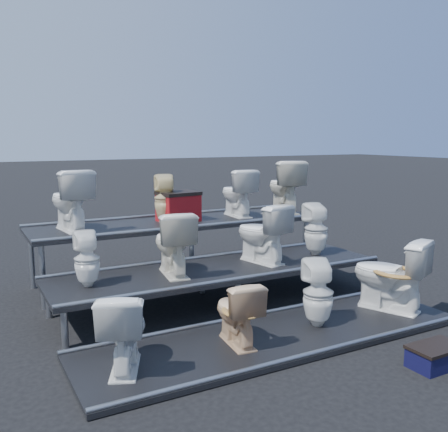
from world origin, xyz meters
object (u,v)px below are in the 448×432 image
red_crate (178,208)px  toilet_6 (261,233)px  toilet_3 (390,274)px  toilet_9 (165,199)px  toilet_5 (173,243)px  toilet_1 (237,312)px  toilet_10 (237,193)px  toilet_2 (318,293)px  toilet_4 (87,259)px  toilet_8 (70,200)px  toilet_11 (285,186)px  toilet_0 (123,329)px  toilet_7 (316,229)px  step_stool (435,358)px

red_crate → toilet_6: bearing=-72.0°
toilet_3 → red_crate: (-1.57, 2.60, 0.56)m
toilet_9 → red_crate: (0.20, -0.00, -0.15)m
toilet_6 → toilet_5: bearing=-12.2°
toilet_1 → toilet_5: (-0.13, 1.30, 0.46)m
red_crate → toilet_3: bearing=-66.1°
toilet_9 → red_crate: toilet_9 is taller
toilet_3 → toilet_10: size_ratio=1.18×
toilet_2 → toilet_10: size_ratio=0.99×
toilet_4 → toilet_8: toilet_8 is taller
toilet_11 → toilet_3: bearing=98.3°
toilet_0 → toilet_7: (3.15, 1.30, 0.40)m
toilet_6 → toilet_7: 0.90m
toilet_8 → step_stool: size_ratio=1.66×
toilet_4 → toilet_5: 1.01m
toilet_1 → red_crate: size_ratio=1.21×
toilet_3 → toilet_8: 4.12m
toilet_1 → toilet_2: (1.01, 0.00, 0.04)m
toilet_3 → toilet_4: 3.47m
toilet_0 → toilet_5: 1.70m
toilet_3 → toilet_7: size_ratio=1.21×
toilet_5 → step_stool: 3.03m
toilet_3 → step_stool: 1.43m
toilet_4 → toilet_11: (3.52, 1.30, 0.52)m
toilet_8 → toilet_11: 3.42m
red_crate → toilet_7: bearing=-48.0°
toilet_5 → toilet_4: bearing=8.5°
toilet_3 → toilet_11: 2.74m
toilet_3 → red_crate: bearing=-82.3°
toilet_0 → toilet_7: 3.43m
toilet_7 → toilet_9: toilet_9 is taller
toilet_1 → toilet_2: toilet_2 is taller
toilet_3 → toilet_9: 3.22m
toilet_2 → step_stool: toilet_2 is taller
toilet_1 → toilet_2: size_ratio=0.90×
step_stool → toilet_2: bearing=108.1°
toilet_6 → toilet_7: size_ratio=1.09×
toilet_7 → toilet_10: size_ratio=0.98×
toilet_3 → toilet_11: size_ratio=1.01×
toilet_11 → step_stool: toilet_11 is taller
toilet_4 → toilet_2: bearing=153.9°
toilet_2 → toilet_4: size_ratio=1.19×
toilet_0 → toilet_8: 2.74m
toilet_6 → toilet_11: (1.27, 1.30, 0.44)m
toilet_10 → toilet_5: bearing=42.1°
toilet_2 → toilet_6: 1.37m
step_stool → toilet_7: bearing=76.2°
toilet_0 → red_crate: red_crate is taller
toilet_6 → toilet_7: (0.90, 0.00, -0.03)m
toilet_5 → toilet_6: 1.24m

